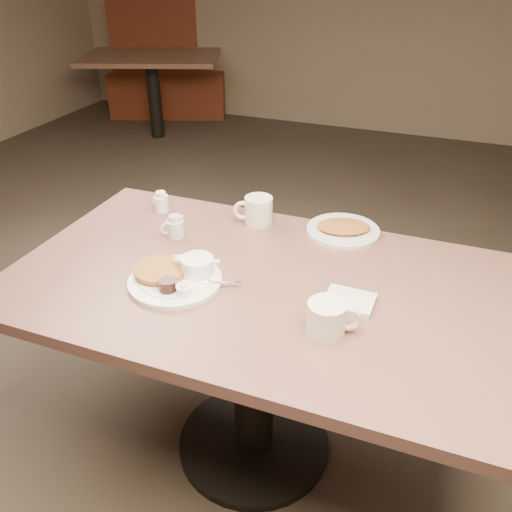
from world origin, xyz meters
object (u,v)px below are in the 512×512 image
(diner_table, at_px, (254,323))
(creamer_right, at_px, (161,202))
(creamer_left, at_px, (175,227))
(booth_back_left, at_px, (167,76))
(main_plate, at_px, (177,275))
(hash_plate, at_px, (343,229))
(coffee_mug_far, at_px, (257,210))
(coffee_mug_near, at_px, (328,318))

(diner_table, distance_m, creamer_right, 0.62)
(diner_table, distance_m, creamer_left, 0.43)
(booth_back_left, bearing_deg, main_plate, -59.81)
(diner_table, bearing_deg, hash_plate, 64.48)
(main_plate, bearing_deg, creamer_right, 125.30)
(creamer_left, height_order, creamer_right, same)
(creamer_right, xyz_separation_m, hash_plate, (0.68, 0.08, -0.02))
(main_plate, distance_m, hash_plate, 0.63)
(diner_table, bearing_deg, booth_back_left, 123.14)
(coffee_mug_far, relative_size, creamer_left, 1.88)
(main_plate, xyz_separation_m, coffee_mug_near, (0.48, -0.07, 0.02))
(creamer_left, distance_m, creamer_right, 0.21)
(coffee_mug_near, relative_size, hash_plate, 0.48)
(main_plate, relative_size, creamer_left, 4.49)
(diner_table, relative_size, coffee_mug_near, 9.60)
(creamer_right, distance_m, booth_back_left, 3.96)
(diner_table, bearing_deg, creamer_right, 148.06)
(coffee_mug_near, xyz_separation_m, booth_back_left, (-2.71, 3.90, -0.39))
(creamer_right, xyz_separation_m, booth_back_left, (-1.94, 3.43, -0.38))
(diner_table, relative_size, main_plate, 4.05)
(diner_table, height_order, booth_back_left, booth_back_left)
(coffee_mug_far, bearing_deg, creamer_right, -173.47)
(hash_plate, bearing_deg, creamer_left, -156.12)
(coffee_mug_near, bearing_deg, diner_table, 148.64)
(coffee_mug_near, distance_m, creamer_left, 0.70)
(coffee_mug_near, height_order, booth_back_left, booth_back_left)
(creamer_right, bearing_deg, booth_back_left, 119.54)
(booth_back_left, bearing_deg, coffee_mug_far, -55.62)
(diner_table, height_order, hash_plate, hash_plate)
(coffee_mug_near, relative_size, booth_back_left, 0.09)
(creamer_left, relative_size, booth_back_left, 0.05)
(main_plate, distance_m, coffee_mug_far, 0.46)
(coffee_mug_far, distance_m, booth_back_left, 4.12)
(booth_back_left, bearing_deg, hash_plate, -51.89)
(creamer_right, bearing_deg, hash_plate, 6.71)
(diner_table, relative_size, hash_plate, 4.57)
(hash_plate, bearing_deg, coffee_mug_near, -81.13)
(main_plate, xyz_separation_m, creamer_right, (-0.29, 0.41, 0.01))
(creamer_left, relative_size, hash_plate, 0.25)
(main_plate, relative_size, booth_back_left, 0.21)
(diner_table, xyz_separation_m, coffee_mug_far, (-0.12, 0.35, 0.22))
(main_plate, xyz_separation_m, creamer_left, (-0.14, 0.25, 0.01))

